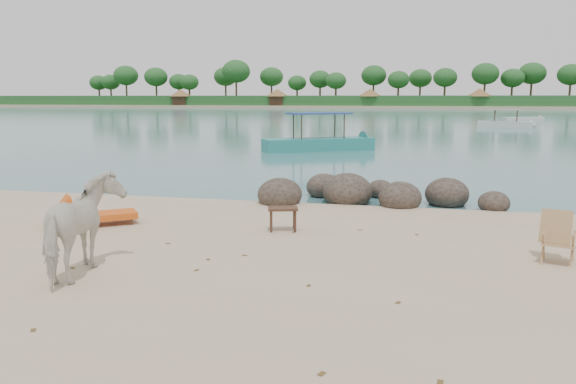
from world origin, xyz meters
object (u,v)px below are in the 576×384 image
Objects in this scene: boulders at (366,194)px; deck_chair at (559,240)px; side_table at (283,221)px; cow at (84,228)px; lounge_chair at (99,213)px; boat_near at (319,119)px.

deck_chair is at bearing -54.08° from boulders.
deck_chair reaches higher than boulders.
side_table is (-1.37, -3.82, 0.05)m from boulders.
cow is 0.94× the size of lounge_chair.
deck_chair is at bearing -42.30° from lounge_chair.
deck_chair reaches higher than side_table.
boulders is 6.82m from lounge_chair.
cow is 7.69m from deck_chair.
cow is (-3.69, -7.35, 0.58)m from boulders.
deck_chair is (3.64, -5.02, 0.23)m from boulders.
boulders is 6.21m from deck_chair.
cow reaches higher than lounge_chair.
cow reaches higher than boulders.
side_table is at bearing -134.32° from cow.
deck_chair is 21.01m from boat_near.
deck_chair is at bearing -100.01° from boat_near.
boat_near is at bearing -100.76° from cow.
boulders is 0.96× the size of boat_near.
boulders is at bearing -127.71° from cow.
cow reaches higher than side_table.
deck_chair is (7.32, 2.33, -0.35)m from cow.
cow is 2.16× the size of deck_chair.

